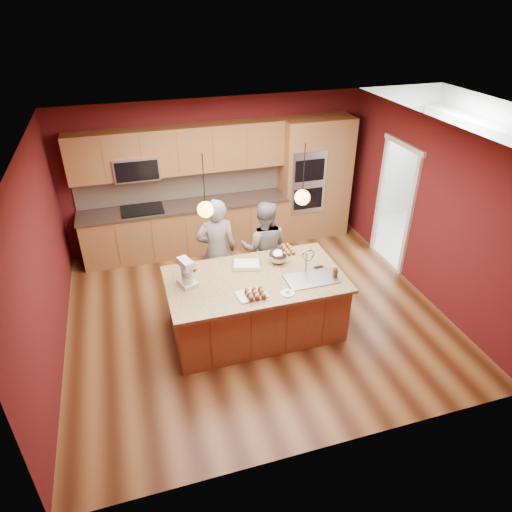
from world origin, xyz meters
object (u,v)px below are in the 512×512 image
object	(u,v)px
island	(256,304)
stand_mixer	(187,274)
person_right	(264,248)
mixing_bowl	(278,256)
person_left	(217,251)

from	to	relation	value
island	stand_mixer	bearing A→B (deg)	172.44
person_right	stand_mixer	world-z (taller)	person_right
island	stand_mixer	world-z (taller)	island
mixing_bowl	person_left	bearing A→B (deg)	140.26
island	person_left	world-z (taller)	person_left
person_left	person_right	distance (m)	0.76
person_right	island	bearing A→B (deg)	86.82
person_right	stand_mixer	distance (m)	1.58
person_left	person_right	bearing A→B (deg)	-178.42
island	person_left	distance (m)	1.07
person_left	mixing_bowl	distance (m)	1.00
island	stand_mixer	distance (m)	1.11
person_left	mixing_bowl	world-z (taller)	person_left
island	person_right	world-z (taller)	person_right
person_left	mixing_bowl	size ratio (longest dim) A/B	6.26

